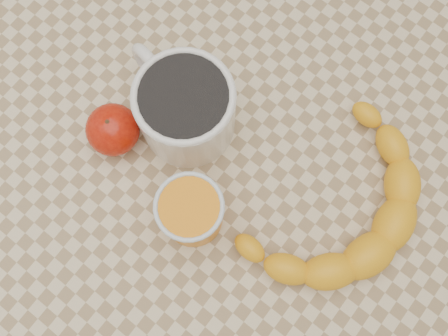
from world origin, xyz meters
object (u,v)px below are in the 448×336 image
Objects in this scene: table at (224,185)px; apple at (113,130)px; coffee_mug at (184,107)px; orange_juice_glass at (191,212)px; banana at (337,208)px.

apple is (-0.14, -0.05, 0.12)m from table.
orange_juice_glass is (0.08, -0.09, -0.01)m from coffee_mug.
table is 0.16m from coffee_mug.
orange_juice_glass is 0.17m from banana.
coffee_mug is at bearing 163.18° from table.
orange_juice_glass is at bearing -125.07° from banana.
coffee_mug is (-0.08, 0.02, 0.14)m from table.
table is at bearing -148.34° from banana.
apple is 0.29m from banana.
coffee_mug is 2.02× the size of apple.
banana is (0.27, 0.09, -0.01)m from apple.
apple is (-0.06, -0.07, -0.02)m from coffee_mug.
table is at bearing 19.18° from apple.
table is at bearing 95.12° from orange_juice_glass.
orange_juice_glass is at bearing -84.88° from table.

